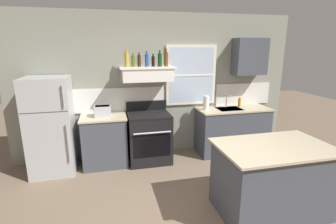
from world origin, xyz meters
TOP-DOWN VIEW (x-y plane):
  - ground_plane at (0.00, 0.00)m, footprint 16.00×16.00m
  - back_wall at (0.03, 2.23)m, footprint 5.40×0.11m
  - refrigerator at (-1.90, 1.84)m, footprint 0.70×0.72m
  - counter_left_of_stove at (-1.05, 1.90)m, footprint 0.79×0.63m
  - toaster at (-1.05, 1.88)m, footprint 0.30×0.20m
  - stove_range at (-0.25, 1.86)m, footprint 0.76×0.69m
  - range_hood_shelf at (-0.25, 1.96)m, footprint 0.96×0.52m
  - bottle_champagne_gold_foil at (-0.59, 1.99)m, footprint 0.08×0.08m
  - bottle_olive_oil_square at (-0.48, 2.01)m, footprint 0.06×0.06m
  - bottle_brown_stout at (-0.38, 2.02)m, footprint 0.06×0.06m
  - bottle_blue_liqueur at (-0.24, 2.00)m, footprint 0.07×0.07m
  - bottle_balsamic_dark at (-0.13, 1.98)m, footprint 0.06×0.06m
  - bottle_dark_green_wine at (-0.02, 1.94)m, footprint 0.07×0.07m
  - bottle_amber_wine at (0.10, 1.97)m, footprint 0.07×0.07m
  - counter_right_with_sink at (1.45, 1.90)m, footprint 1.43×0.63m
  - sink_faucet at (1.35, 2.00)m, footprint 0.03×0.17m
  - paper_towel_roll at (0.87, 1.90)m, footprint 0.11×0.11m
  - dish_soap_bottle at (1.63, 2.00)m, footprint 0.06×0.06m
  - kitchen_island at (1.01, -0.00)m, footprint 1.40×0.90m
  - upper_cabinet_right at (1.80, 2.04)m, footprint 0.64×0.32m

SIDE VIEW (x-z plane):
  - ground_plane at x=0.00m, z-range 0.00..0.00m
  - counter_left_of_stove at x=-1.05m, z-range 0.00..0.91m
  - counter_right_with_sink at x=1.45m, z-range 0.00..0.91m
  - kitchen_island at x=1.01m, z-range 0.00..0.91m
  - stove_range at x=-0.25m, z-range -0.08..1.01m
  - refrigerator at x=-1.90m, z-range 0.00..1.62m
  - dish_soap_bottle at x=1.63m, z-range 0.91..1.09m
  - toaster at x=-1.05m, z-range 0.91..1.10m
  - paper_towel_roll at x=0.87m, z-range 0.91..1.18m
  - sink_faucet at x=1.35m, z-range 0.94..1.22m
  - back_wall at x=0.03m, z-range 0.00..2.70m
  - range_hood_shelf at x=-0.25m, z-range 1.50..1.75m
  - bottle_balsamic_dark at x=-0.13m, z-range 1.73..1.95m
  - bottle_olive_oil_square at x=-0.48m, z-range 1.73..1.97m
  - bottle_brown_stout at x=-0.38m, z-range 1.73..1.97m
  - bottle_blue_liqueur at x=-0.24m, z-range 1.72..1.99m
  - bottle_dark_green_wine at x=-0.02m, z-range 1.72..2.01m
  - bottle_champagne_gold_foil at x=-0.59m, z-range 1.72..2.03m
  - bottle_amber_wine at x=0.10m, z-range 1.72..2.03m
  - upper_cabinet_right at x=1.80m, z-range 1.55..2.25m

